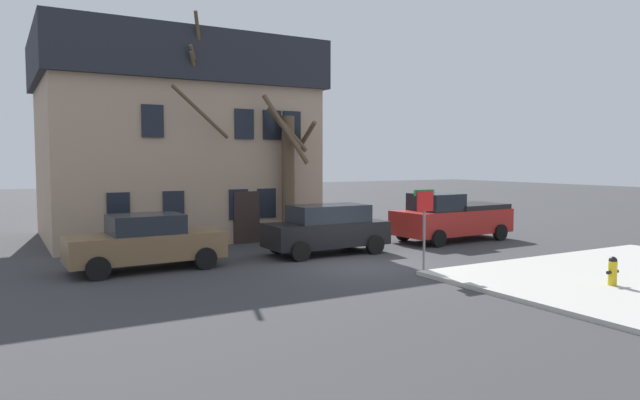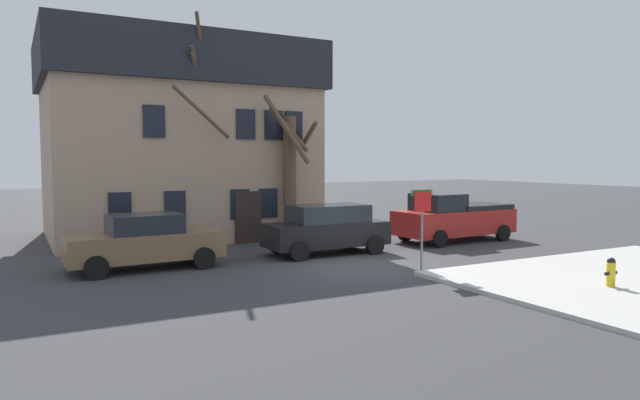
# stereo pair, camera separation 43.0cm
# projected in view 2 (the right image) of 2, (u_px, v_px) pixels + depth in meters

# --- Properties ---
(ground_plane) EXTENTS (120.00, 120.00, 0.00)m
(ground_plane) POSITION_uv_depth(u_px,v_px,m) (357.00, 266.00, 18.11)
(ground_plane) COLOR #38383A
(building_main) EXTENTS (11.23, 8.36, 8.44)m
(building_main) POSITION_uv_depth(u_px,v_px,m) (178.00, 139.00, 25.51)
(building_main) COLOR tan
(building_main) RESTS_ON ground_plane
(tree_bare_near) EXTENTS (2.45, 2.93, 8.87)m
(tree_bare_near) POSITION_uv_depth(u_px,v_px,m) (185.00, 136.00, 22.03)
(tree_bare_near) COLOR brown
(tree_bare_near) RESTS_ON ground_plane
(tree_bare_mid) EXTENTS (2.23, 2.21, 5.96)m
(tree_bare_mid) POSITION_uv_depth(u_px,v_px,m) (290.00, 171.00, 23.38)
(tree_bare_mid) COLOR brown
(tree_bare_mid) RESTS_ON ground_plane
(car_brown_sedan) EXTENTS (4.68, 2.14, 1.71)m
(car_brown_sedan) POSITION_uv_depth(u_px,v_px,m) (145.00, 242.00, 17.57)
(car_brown_sedan) COLOR brown
(car_brown_sedan) RESTS_ON ground_plane
(car_black_wagon) EXTENTS (4.43, 2.03, 1.77)m
(car_black_wagon) POSITION_uv_depth(u_px,v_px,m) (327.00, 229.00, 20.38)
(car_black_wagon) COLOR black
(car_black_wagon) RESTS_ON ground_plane
(pickup_truck_red) EXTENTS (5.23, 2.45, 2.01)m
(pickup_truck_red) POSITION_uv_depth(u_px,v_px,m) (453.00, 218.00, 23.64)
(pickup_truck_red) COLOR #AD231E
(pickup_truck_red) RESTS_ON ground_plane
(fire_hydrant) EXTENTS (0.42, 0.22, 0.75)m
(fire_hydrant) POSITION_uv_depth(u_px,v_px,m) (611.00, 272.00, 14.63)
(fire_hydrant) COLOR gold
(fire_hydrant) RESTS_ON sidewalk_slab
(street_sign_pole) EXTENTS (0.76, 0.07, 2.50)m
(street_sign_pole) POSITION_uv_depth(u_px,v_px,m) (422.00, 215.00, 16.72)
(street_sign_pole) COLOR slate
(street_sign_pole) RESTS_ON ground_plane
(bicycle_leaning) EXTENTS (1.73, 0.37, 1.03)m
(bicycle_leaning) POSITION_uv_depth(u_px,v_px,m) (179.00, 239.00, 21.61)
(bicycle_leaning) COLOR black
(bicycle_leaning) RESTS_ON ground_plane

